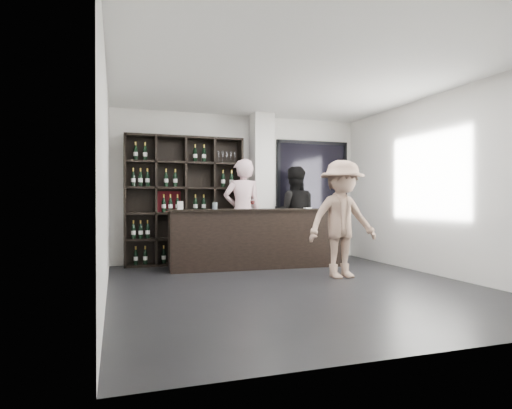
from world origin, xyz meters
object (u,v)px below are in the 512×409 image
object	(u,v)px
tasting_counter	(258,238)
taster_pink	(243,212)
taster_black	(294,214)
customer	(342,219)
wine_shelf	(185,201)

from	to	relation	value
tasting_counter	taster_pink	world-z (taller)	taster_pink
tasting_counter	taster_black	world-z (taller)	taster_black
tasting_counter	customer	bearing A→B (deg)	-52.65
tasting_counter	taster_black	size ratio (longest dim) A/B	1.70
wine_shelf	taster_black	xyz separation A→B (m)	(2.10, -0.29, -0.27)
tasting_counter	taster_black	bearing A→B (deg)	32.26
wine_shelf	tasting_counter	bearing A→B (deg)	-34.86
taster_pink	taster_black	world-z (taller)	taster_pink
wine_shelf	customer	distance (m)	3.03
taster_black	customer	bearing A→B (deg)	108.78
wine_shelf	tasting_counter	size ratio (longest dim) A/B	0.75
customer	taster_pink	bearing A→B (deg)	119.35
wine_shelf	taster_pink	distance (m)	1.11
taster_black	taster_pink	bearing A→B (deg)	26.54
tasting_counter	customer	distance (m)	1.69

